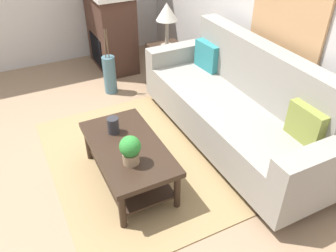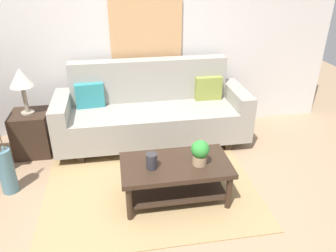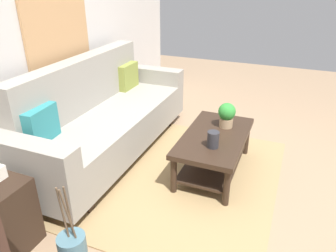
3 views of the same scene
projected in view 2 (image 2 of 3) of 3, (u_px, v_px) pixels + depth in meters
The scene contains 13 objects.
ground_plane at pixel (156, 214), 3.24m from camera, with size 9.66×9.66×0.00m, color #9E7F60.
wall_back at pixel (134, 34), 4.39m from camera, with size 5.66×0.10×2.70m, color silver.
area_rug at pixel (150, 184), 3.68m from camera, with size 2.26×1.88×0.01m, color #A38456.
couch at pixel (152, 112), 4.36m from camera, with size 2.48×0.84×1.08m.
throw_pillow_teal at pixel (90, 95), 4.24m from camera, with size 0.36×0.12×0.32m, color teal.
throw_pillow_olive at pixel (208, 88), 4.47m from camera, with size 0.36×0.12×0.32m, color olive.
coffee_table at pixel (176, 173), 3.33m from camera, with size 1.10×0.60×0.43m.
tabletop_vase at pixel (152, 161), 3.17m from camera, with size 0.11×0.11×0.16m, color #2D2D33.
potted_plant_tabletop at pixel (200, 152), 3.20m from camera, with size 0.18×0.18×0.26m.
side_table at pixel (32, 133), 4.16m from camera, with size 0.44×0.44×0.56m, color #332319.
table_lamp at pixel (21, 79), 3.84m from camera, with size 0.28×0.28×0.57m.
floor_vase at pixel (6, 171), 3.46m from camera, with size 0.17×0.17×0.51m, color slate.
framed_painting at pixel (146, 30), 4.32m from camera, with size 0.95×0.03×0.79m, color tan.
Camera 2 is at (-0.30, -2.48, 2.25)m, focal length 35.13 mm.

